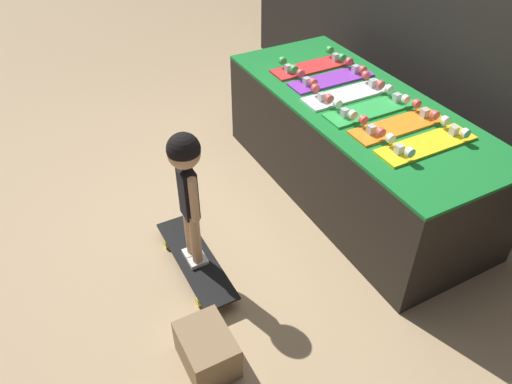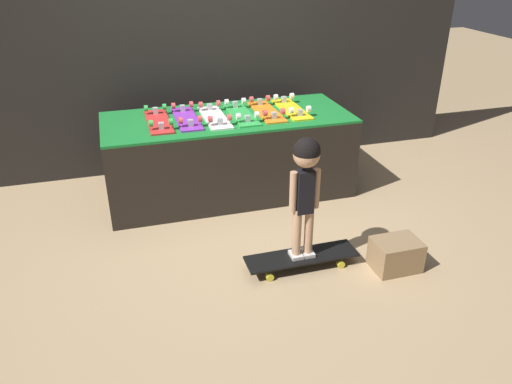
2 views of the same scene
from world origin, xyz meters
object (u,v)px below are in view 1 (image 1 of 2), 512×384
at_px(skateboard_white_on_rack, 347,93).
at_px(skateboard_yellow_on_rack, 427,143).
at_px(skateboard_green_on_rack, 371,108).
at_px(storage_box, 207,350).
at_px(skateboard_on_floor, 196,260).
at_px(skateboard_orange_on_rack, 398,124).
at_px(child, 186,177).
at_px(skateboard_purple_on_rack, 331,78).
at_px(skateboard_red_on_rack, 312,65).

height_order(skateboard_white_on_rack, skateboard_yellow_on_rack, same).
height_order(skateboard_green_on_rack, storage_box, skateboard_green_on_rack).
xyz_separation_m(skateboard_green_on_rack, skateboard_on_floor, (0.09, -1.25, -0.64)).
xyz_separation_m(skateboard_white_on_rack, storage_box, (0.92, -1.43, -0.61)).
relative_size(skateboard_green_on_rack, skateboard_orange_on_rack, 1.00).
distance_m(skateboard_white_on_rack, skateboard_yellow_on_rack, 0.69).
bearing_deg(skateboard_orange_on_rack, skateboard_yellow_on_rack, 1.56).
height_order(skateboard_white_on_rack, child, child).
distance_m(skateboard_purple_on_rack, child, 1.38).
relative_size(skateboard_white_on_rack, skateboard_orange_on_rack, 1.00).
relative_size(skateboard_on_floor, child, 0.91).
relative_size(skateboard_orange_on_rack, storage_box, 1.95).
relative_size(skateboard_white_on_rack, skateboard_green_on_rack, 1.00).
height_order(skateboard_orange_on_rack, skateboard_yellow_on_rack, same).
distance_m(skateboard_red_on_rack, skateboard_white_on_rack, 0.46).
xyz_separation_m(skateboard_green_on_rack, skateboard_orange_on_rack, (0.23, 0.02, 0.00)).
xyz_separation_m(skateboard_purple_on_rack, storage_box, (1.15, -1.47, -0.61)).
height_order(skateboard_green_on_rack, skateboard_orange_on_rack, same).
height_order(skateboard_orange_on_rack, child, child).
bearing_deg(skateboard_yellow_on_rack, skateboard_on_floor, -106.25).
distance_m(skateboard_purple_on_rack, storage_box, 1.96).
height_order(skateboard_red_on_rack, skateboard_purple_on_rack, same).
bearing_deg(storage_box, skateboard_green_on_rack, 115.73).
bearing_deg(skateboard_green_on_rack, skateboard_yellow_on_rack, 3.20).
xyz_separation_m(skateboard_yellow_on_rack, storage_box, (0.24, -1.47, -0.61)).
bearing_deg(skateboard_yellow_on_rack, skateboard_red_on_rack, -179.74).
bearing_deg(child, skateboard_yellow_on_rack, 73.74).
distance_m(skateboard_red_on_rack, skateboard_yellow_on_rack, 1.14).
xyz_separation_m(skateboard_red_on_rack, skateboard_on_floor, (0.77, -1.27, -0.64)).
xyz_separation_m(skateboard_white_on_rack, skateboard_on_floor, (0.31, -1.24, -0.64)).
distance_m(skateboard_purple_on_rack, skateboard_yellow_on_rack, 0.91).
height_order(skateboard_green_on_rack, skateboard_on_floor, skateboard_green_on_rack).
distance_m(skateboard_purple_on_rack, skateboard_white_on_rack, 0.23).
xyz_separation_m(skateboard_white_on_rack, skateboard_green_on_rack, (0.23, 0.01, 0.00)).
height_order(skateboard_white_on_rack, storage_box, skateboard_white_on_rack).
height_order(skateboard_yellow_on_rack, skateboard_on_floor, skateboard_yellow_on_rack).
xyz_separation_m(skateboard_yellow_on_rack, skateboard_on_floor, (-0.37, -1.27, -0.64)).
bearing_deg(skateboard_orange_on_rack, storage_box, -72.29).
height_order(skateboard_yellow_on_rack, storage_box, skateboard_yellow_on_rack).
bearing_deg(child, skateboard_orange_on_rack, 83.54).
bearing_deg(skateboard_white_on_rack, skateboard_yellow_on_rack, 2.83).
distance_m(skateboard_purple_on_rack, skateboard_on_floor, 1.53).
height_order(skateboard_green_on_rack, child, child).
xyz_separation_m(skateboard_purple_on_rack, skateboard_white_on_rack, (0.23, -0.03, 0.00)).
bearing_deg(skateboard_yellow_on_rack, skateboard_green_on_rack, -176.80).
bearing_deg(skateboard_yellow_on_rack, storage_box, -80.77).
bearing_deg(skateboard_on_floor, child, 104.04).
height_order(skateboard_orange_on_rack, storage_box, skateboard_orange_on_rack).
xyz_separation_m(skateboard_red_on_rack, skateboard_orange_on_rack, (0.91, -0.00, 0.00)).
bearing_deg(skateboard_white_on_rack, child, -75.83).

